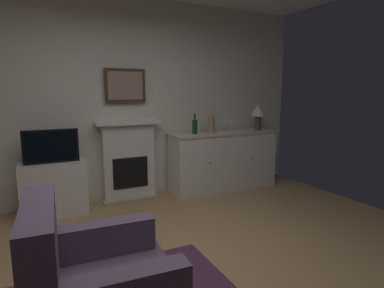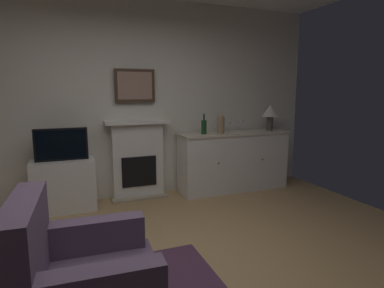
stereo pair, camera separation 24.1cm
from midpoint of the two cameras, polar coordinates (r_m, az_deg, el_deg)
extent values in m
cube|color=silver|center=(4.50, -16.04, 7.57)|extent=(5.93, 0.06, 2.75)
cube|color=white|center=(4.53, -12.83, -3.12)|extent=(0.70, 0.18, 1.05)
cube|color=tan|center=(4.57, -12.30, -9.62)|extent=(0.77, 0.20, 0.03)
cube|color=black|center=(4.47, -12.48, -5.06)|extent=(0.48, 0.02, 0.42)
cube|color=white|center=(4.41, -13.00, 3.79)|extent=(0.87, 0.27, 0.05)
cube|color=#473323|center=(4.46, -13.44, 10.14)|extent=(0.55, 0.03, 0.45)
cube|color=#9E7A6B|center=(4.45, -13.40, 10.15)|extent=(0.47, 0.01, 0.37)
cube|color=white|center=(4.91, 4.24, -3.13)|extent=(1.66, 0.45, 0.85)
cube|color=beige|center=(4.83, 4.30, 1.99)|extent=(1.69, 0.48, 0.03)
sphere|color=brown|center=(4.52, 1.75, -3.43)|extent=(0.02, 0.02, 0.02)
sphere|color=brown|center=(4.90, 9.34, -2.54)|extent=(0.02, 0.02, 0.02)
cylinder|color=#4C4742|center=(5.16, 10.39, 3.74)|extent=(0.10, 0.10, 0.22)
cone|color=silver|center=(5.15, 10.45, 5.95)|extent=(0.26, 0.26, 0.18)
cylinder|color=#193F1E|center=(4.57, -1.01, 3.05)|extent=(0.08, 0.08, 0.20)
cylinder|color=#193F1E|center=(4.56, -1.02, 4.86)|extent=(0.03, 0.03, 0.09)
cylinder|color=silver|center=(4.75, 3.67, 2.09)|extent=(0.06, 0.06, 0.00)
cylinder|color=silver|center=(4.75, 3.67, 2.66)|extent=(0.01, 0.01, 0.09)
cone|color=silver|center=(4.74, 3.68, 3.62)|extent=(0.07, 0.07, 0.07)
cylinder|color=silver|center=(4.83, 4.67, 2.19)|extent=(0.06, 0.06, 0.00)
cylinder|color=silver|center=(4.82, 4.68, 2.75)|extent=(0.01, 0.01, 0.09)
cone|color=silver|center=(4.81, 4.69, 3.70)|extent=(0.07, 0.07, 0.07)
cylinder|color=silver|center=(4.91, 5.57, 2.30)|extent=(0.06, 0.06, 0.00)
cylinder|color=silver|center=(4.91, 5.58, 2.85)|extent=(0.01, 0.01, 0.09)
cone|color=silver|center=(4.90, 5.59, 3.78)|extent=(0.07, 0.07, 0.07)
cylinder|color=#9E7F5B|center=(4.65, 1.98, 3.40)|extent=(0.11, 0.11, 0.24)
sphere|color=#9E7F5B|center=(4.64, 1.99, 4.87)|extent=(0.08, 0.08, 0.08)
cube|color=white|center=(4.30, -25.01, -7.23)|extent=(0.75, 0.42, 0.65)
cube|color=black|center=(4.17, -25.50, -0.39)|extent=(0.62, 0.06, 0.40)
cube|color=black|center=(4.14, -25.49, -0.46)|extent=(0.57, 0.01, 0.35)
cube|color=#604C66|center=(1.95, -28.88, -16.57)|extent=(0.20, 0.77, 0.50)
cube|color=#604C66|center=(2.29, -19.28, -15.85)|extent=(0.73, 0.18, 0.22)
camera|label=1|loc=(0.12, -92.32, -0.38)|focal=29.76mm
camera|label=2|loc=(0.12, 87.68, 0.38)|focal=29.76mm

